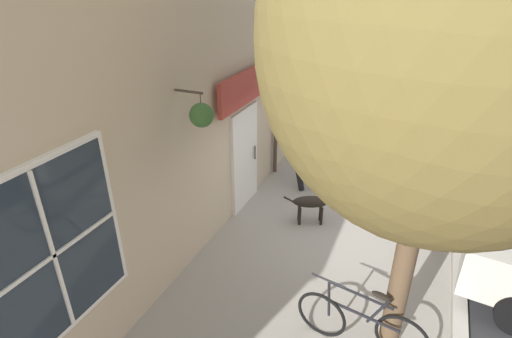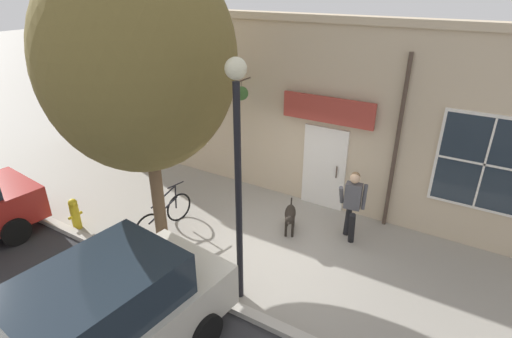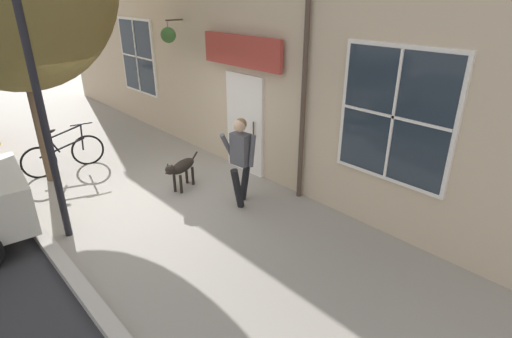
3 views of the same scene
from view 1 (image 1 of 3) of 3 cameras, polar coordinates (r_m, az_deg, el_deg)
ground_plane at (r=7.79m, az=12.09°, el=-9.31°), size 90.00×90.00×0.00m
storefront_facade at (r=7.43m, az=-4.17°, el=9.37°), size 0.95×18.00×4.57m
pedestrian_walking at (r=8.73m, az=7.68°, el=2.70°), size 0.66×0.55×1.64m
dog_on_leash at (r=7.81m, az=8.31°, el=-4.73°), size 1.04×0.52×0.69m
street_tree_by_curb at (r=4.31m, az=25.68°, el=15.47°), size 3.73×3.36×5.98m
leaning_bicycle at (r=5.74m, az=14.69°, el=-20.56°), size 1.74×0.20×1.01m
street_lamp at (r=6.84m, az=28.78°, el=9.46°), size 0.32×0.32×4.29m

